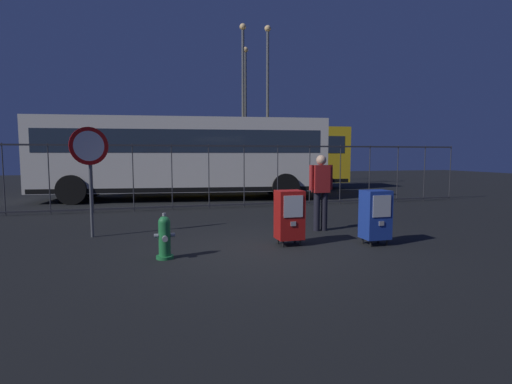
{
  "coord_description": "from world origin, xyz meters",
  "views": [
    {
      "loc": [
        -1.96,
        -6.83,
        1.68
      ],
      "look_at": [
        0.3,
        1.2,
        0.9
      ],
      "focal_mm": 28.17,
      "sensor_mm": 36.0,
      "label": 1
    }
  ],
  "objects_px": {
    "bus_near": "(183,154)",
    "street_light_near_left": "(243,95)",
    "bus_far": "(238,154)",
    "street_light_far_left": "(268,96)",
    "fire_hydrant": "(165,237)",
    "stop_sign": "(90,159)",
    "newspaper_box_primary": "(289,215)",
    "pedestrian": "(321,188)",
    "street_light_near_right": "(245,106)",
    "newspaper_box_secondary": "(375,214)"
  },
  "relations": [
    {
      "from": "fire_hydrant",
      "to": "stop_sign",
      "type": "xyz_separation_m",
      "value": [
        -1.33,
        2.13,
        1.25
      ]
    },
    {
      "from": "bus_far",
      "to": "bus_near",
      "type": "bearing_deg",
      "value": -124.24
    },
    {
      "from": "newspaper_box_secondary",
      "to": "pedestrian",
      "type": "bearing_deg",
      "value": 103.84
    },
    {
      "from": "street_light_near_left",
      "to": "street_light_near_right",
      "type": "relative_size",
      "value": 1.05
    },
    {
      "from": "bus_near",
      "to": "street_light_near_left",
      "type": "xyz_separation_m",
      "value": [
        3.34,
        4.1,
        2.87
      ]
    },
    {
      "from": "newspaper_box_primary",
      "to": "street_light_far_left",
      "type": "height_order",
      "value": "street_light_far_left"
    },
    {
      "from": "stop_sign",
      "to": "bus_near",
      "type": "relative_size",
      "value": 0.21
    },
    {
      "from": "newspaper_box_secondary",
      "to": "street_light_far_left",
      "type": "xyz_separation_m",
      "value": [
        1.89,
        12.77,
        3.98
      ]
    },
    {
      "from": "pedestrian",
      "to": "street_light_near_left",
      "type": "bearing_deg",
      "value": 84.65
    },
    {
      "from": "fire_hydrant",
      "to": "street_light_far_left",
      "type": "xyz_separation_m",
      "value": [
        5.72,
        12.74,
        4.2
      ]
    },
    {
      "from": "newspaper_box_secondary",
      "to": "bus_near",
      "type": "height_order",
      "value": "bus_near"
    },
    {
      "from": "bus_far",
      "to": "street_light_far_left",
      "type": "distance_m",
      "value": 3.27
    },
    {
      "from": "newspaper_box_primary",
      "to": "street_light_near_left",
      "type": "distance_m",
      "value": 13.37
    },
    {
      "from": "fire_hydrant",
      "to": "newspaper_box_secondary",
      "type": "xyz_separation_m",
      "value": [
        3.83,
        -0.03,
        0.22
      ]
    },
    {
      "from": "fire_hydrant",
      "to": "bus_near",
      "type": "xyz_separation_m",
      "value": [
        1.17,
        8.83,
        1.36
      ]
    },
    {
      "from": "fire_hydrant",
      "to": "bus_far",
      "type": "xyz_separation_m",
      "value": [
        4.13,
        12.44,
        1.36
      ]
    },
    {
      "from": "newspaper_box_primary",
      "to": "pedestrian",
      "type": "distance_m",
      "value": 1.69
    },
    {
      "from": "newspaper_box_secondary",
      "to": "street_light_near_right",
      "type": "height_order",
      "value": "street_light_near_right"
    },
    {
      "from": "street_light_near_right",
      "to": "newspaper_box_primary",
      "type": "bearing_deg",
      "value": -101.29
    },
    {
      "from": "bus_far",
      "to": "street_light_far_left",
      "type": "bearing_deg",
      "value": 15.86
    },
    {
      "from": "bus_near",
      "to": "street_light_near_left",
      "type": "height_order",
      "value": "street_light_near_left"
    },
    {
      "from": "newspaper_box_primary",
      "to": "bus_far",
      "type": "bearing_deg",
      "value": 81.27
    },
    {
      "from": "newspaper_box_primary",
      "to": "stop_sign",
      "type": "bearing_deg",
      "value": 154.07
    },
    {
      "from": "stop_sign",
      "to": "fire_hydrant",
      "type": "bearing_deg",
      "value": -57.98
    },
    {
      "from": "pedestrian",
      "to": "street_light_far_left",
      "type": "height_order",
      "value": "street_light_far_left"
    },
    {
      "from": "street_light_far_left",
      "to": "newspaper_box_secondary",
      "type": "bearing_deg",
      "value": -98.4
    },
    {
      "from": "newspaper_box_secondary",
      "to": "pedestrian",
      "type": "relative_size",
      "value": 0.61
    },
    {
      "from": "stop_sign",
      "to": "bus_near",
      "type": "distance_m",
      "value": 7.15
    },
    {
      "from": "fire_hydrant",
      "to": "stop_sign",
      "type": "bearing_deg",
      "value": 122.02
    },
    {
      "from": "bus_near",
      "to": "street_light_near_right",
      "type": "xyz_separation_m",
      "value": [
        4.16,
        6.84,
        2.68
      ]
    },
    {
      "from": "bus_near",
      "to": "pedestrian",
      "type": "bearing_deg",
      "value": -65.03
    },
    {
      "from": "fire_hydrant",
      "to": "street_light_near_right",
      "type": "xyz_separation_m",
      "value": [
        5.33,
        15.67,
        4.04
      ]
    },
    {
      "from": "bus_near",
      "to": "bus_far",
      "type": "xyz_separation_m",
      "value": [
        2.96,
        3.61,
        0.0
      ]
    },
    {
      "from": "stop_sign",
      "to": "street_light_far_left",
      "type": "distance_m",
      "value": 13.07
    },
    {
      "from": "fire_hydrant",
      "to": "street_light_near_left",
      "type": "height_order",
      "value": "street_light_near_left"
    },
    {
      "from": "bus_near",
      "to": "street_light_near_left",
      "type": "relative_size",
      "value": 1.34
    },
    {
      "from": "newspaper_box_primary",
      "to": "bus_near",
      "type": "distance_m",
      "value": 8.6
    },
    {
      "from": "fire_hydrant",
      "to": "pedestrian",
      "type": "height_order",
      "value": "pedestrian"
    },
    {
      "from": "fire_hydrant",
      "to": "pedestrian",
      "type": "distance_m",
      "value": 3.82
    },
    {
      "from": "pedestrian",
      "to": "stop_sign",
      "type": "bearing_deg",
      "value": 172.9
    },
    {
      "from": "newspaper_box_primary",
      "to": "pedestrian",
      "type": "xyz_separation_m",
      "value": [
        1.17,
        1.16,
        0.38
      ]
    },
    {
      "from": "street_light_near_right",
      "to": "street_light_near_left",
      "type": "bearing_deg",
      "value": -106.63
    },
    {
      "from": "street_light_near_right",
      "to": "street_light_far_left",
      "type": "height_order",
      "value": "street_light_far_left"
    },
    {
      "from": "stop_sign",
      "to": "street_light_near_right",
      "type": "xyz_separation_m",
      "value": [
        6.66,
        13.53,
        2.79
      ]
    },
    {
      "from": "bus_far",
      "to": "newspaper_box_primary",
      "type": "bearing_deg",
      "value": -93.63
    },
    {
      "from": "bus_near",
      "to": "street_light_near_left",
      "type": "bearing_deg",
      "value": 58.49
    },
    {
      "from": "bus_far",
      "to": "street_light_near_left",
      "type": "relative_size",
      "value": 1.34
    },
    {
      "from": "street_light_far_left",
      "to": "newspaper_box_primary",
      "type": "bearing_deg",
      "value": -105.54
    },
    {
      "from": "street_light_far_left",
      "to": "street_light_near_left",
      "type": "bearing_deg",
      "value": 170.98
    },
    {
      "from": "newspaper_box_secondary",
      "to": "stop_sign",
      "type": "height_order",
      "value": "stop_sign"
    }
  ]
}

